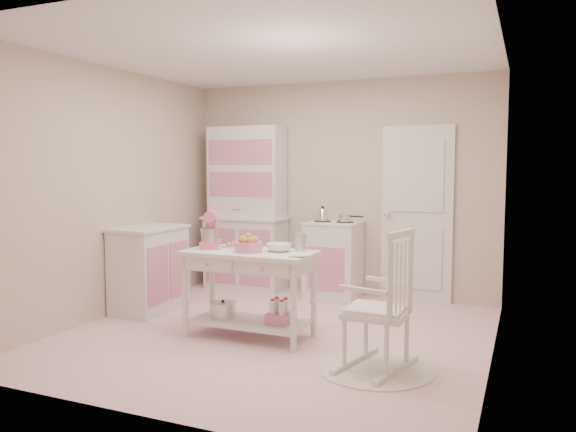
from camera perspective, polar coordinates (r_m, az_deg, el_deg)
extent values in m
plane|color=pink|center=(5.36, -1.27, -11.95)|extent=(3.80, 3.80, 0.00)
cube|color=white|center=(5.23, -1.33, 16.42)|extent=(3.80, 3.80, 0.04)
cube|color=beige|center=(6.91, 5.26, 2.80)|extent=(3.80, 0.04, 2.60)
cube|color=beige|center=(3.50, -14.32, 0.53)|extent=(3.80, 0.04, 2.60)
cube|color=beige|center=(6.17, -17.58, 2.32)|extent=(0.04, 3.80, 2.60)
cube|color=beige|center=(4.68, 20.38, 1.46)|extent=(0.04, 3.80, 2.60)
cube|color=silver|center=(6.67, 12.95, 0.20)|extent=(0.82, 0.05, 2.04)
cube|color=silver|center=(7.16, -4.34, 0.79)|extent=(1.06, 0.50, 2.08)
cube|color=silver|center=(6.71, 4.64, -4.48)|extent=(0.62, 0.57, 0.92)
cube|color=silver|center=(6.30, -13.92, -5.23)|extent=(0.54, 0.84, 0.92)
cylinder|color=white|center=(4.56, 8.85, -15.02)|extent=(0.92, 0.92, 0.01)
cube|color=silver|center=(4.41, 8.95, -8.36)|extent=(0.64, 0.81, 1.10)
cube|color=silver|center=(5.21, -3.94, -7.92)|extent=(1.20, 0.60, 0.80)
cube|color=#E6618A|center=(5.33, -7.90, -1.44)|extent=(0.30, 0.34, 0.34)
cube|color=silver|center=(5.36, -4.52, -3.12)|extent=(0.34, 0.24, 0.02)
cylinder|color=pink|center=(5.07, -4.03, -3.15)|extent=(0.25, 0.25, 0.09)
imported|color=white|center=(5.09, -0.95, -3.21)|extent=(0.23, 0.23, 0.07)
cylinder|color=silver|center=(5.08, 1.27, -2.67)|extent=(0.10, 0.10, 0.17)
imported|color=white|center=(4.84, 0.14, -3.97)|extent=(0.21, 0.24, 0.02)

